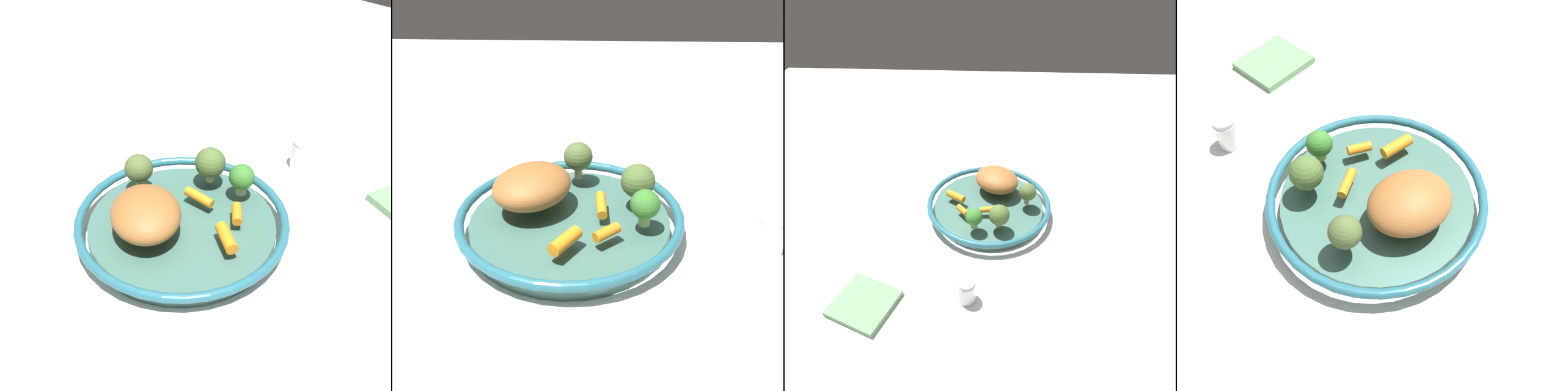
{
  "view_description": "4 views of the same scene",
  "coord_description": "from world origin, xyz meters",
  "views": [
    {
      "loc": [
        -0.48,
        -0.46,
        0.62
      ],
      "look_at": [
        0.02,
        -0.01,
        0.08
      ],
      "focal_mm": 50.17,
      "sensor_mm": 36.0,
      "label": 1
    },
    {
      "loc": [
        0.05,
        -0.65,
        0.46
      ],
      "look_at": [
        0.03,
        0.01,
        0.06
      ],
      "focal_mm": 46.6,
      "sensor_mm": 36.0,
      "label": 2
    },
    {
      "loc": [
        0.73,
        0.02,
        0.64
      ],
      "look_at": [
        0.01,
        -0.02,
        0.07
      ],
      "focal_mm": 30.68,
      "sensor_mm": 36.0,
      "label": 3
    },
    {
      "loc": [
        -0.15,
        0.41,
        0.64
      ],
      "look_at": [
        -0.0,
        0.02,
        0.07
      ],
      "focal_mm": 43.44,
      "sensor_mm": 36.0,
      "label": 4
    }
  ],
  "objects": [
    {
      "name": "broccoli_floret_large",
      "position": [
        0.01,
        0.11,
        0.08
      ],
      "size": [
        0.05,
        0.05,
        0.06
      ],
      "color": "tan",
      "rests_on": "serving_bowl"
    },
    {
      "name": "baby_carrot_right",
      "position": [
        -0.0,
        -0.09,
        0.05
      ],
      "size": [
        0.05,
        0.06,
        0.02
      ],
      "primitive_type": "cylinder",
      "rotation": [
        1.56,
        0.0,
        5.72
      ],
      "color": "orange",
      "rests_on": "serving_bowl"
    },
    {
      "name": "broccoli_floret_mid",
      "position": [
        0.11,
        -0.03,
        0.08
      ],
      "size": [
        0.04,
        0.04,
        0.06
      ],
      "color": "#98A866",
      "rests_on": "serving_bowl"
    },
    {
      "name": "baby_carrot_center",
      "position": [
        0.05,
        0.01,
        0.05
      ],
      "size": [
        0.02,
        0.06,
        0.02
      ],
      "primitive_type": "cylinder",
      "rotation": [
        1.49,
        0.0,
        3.21
      ],
      "color": "orange",
      "rests_on": "serving_bowl"
    },
    {
      "name": "ground_plane",
      "position": [
        0.0,
        0.0,
        0.0
      ],
      "size": [
        2.48,
        2.48,
        0.0
      ],
      "primitive_type": "plane",
      "color": "silver"
    },
    {
      "name": "salt_shaker",
      "position": [
        0.3,
        -0.04,
        0.03
      ],
      "size": [
        0.04,
        0.04,
        0.06
      ],
      "color": "white",
      "rests_on": "ground_plane"
    },
    {
      "name": "baby_carrot_back",
      "position": [
        0.06,
        -0.07,
        0.05
      ],
      "size": [
        0.04,
        0.04,
        0.02
      ],
      "primitive_type": "cylinder",
      "rotation": [
        1.61,
        0.0,
        5.41
      ],
      "color": "orange",
      "rests_on": "serving_bowl"
    },
    {
      "name": "roast_chicken_piece",
      "position": [
        -0.06,
        0.02,
        0.07
      ],
      "size": [
        0.17,
        0.17,
        0.06
      ],
      "primitive_type": "ellipsoid",
      "rotation": [
        0.0,
        0.0,
        4.05
      ],
      "color": "#965D2D",
      "rests_on": "serving_bowl"
    },
    {
      "name": "serving_bowl",
      "position": [
        0.0,
        0.0,
        0.02
      ],
      "size": [
        0.35,
        0.35,
        0.04
      ],
      "color": "#3D665B",
      "rests_on": "ground_plane"
    },
    {
      "name": "broccoli_floret_small",
      "position": [
        0.1,
        0.03,
        0.08
      ],
      "size": [
        0.05,
        0.05,
        0.06
      ],
      "color": "tan",
      "rests_on": "serving_bowl"
    }
  ]
}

